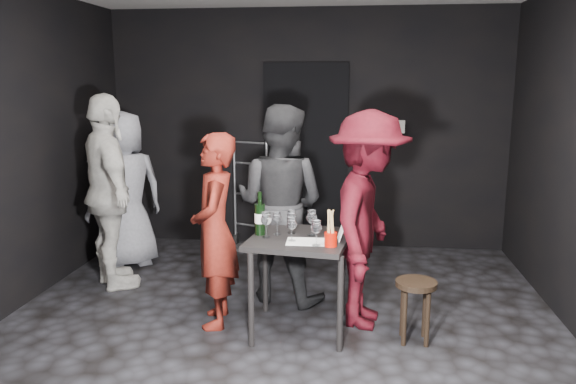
# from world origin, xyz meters

# --- Properties ---
(floor) EXTENTS (4.50, 5.00, 0.02)m
(floor) POSITION_xyz_m (0.00, 0.00, 0.00)
(floor) COLOR black
(floor) RESTS_ON ground
(wall_back) EXTENTS (4.50, 0.04, 2.70)m
(wall_back) POSITION_xyz_m (0.00, 2.50, 1.35)
(wall_back) COLOR black
(wall_back) RESTS_ON ground
(wall_front) EXTENTS (4.50, 0.04, 2.70)m
(wall_front) POSITION_xyz_m (0.00, -2.50, 1.35)
(wall_front) COLOR black
(wall_front) RESTS_ON ground
(doorway) EXTENTS (0.95, 0.10, 2.10)m
(doorway) POSITION_xyz_m (0.00, 2.44, 1.05)
(doorway) COLOR black
(doorway) RESTS_ON ground
(wallbox_upper) EXTENTS (0.12, 0.06, 0.12)m
(wallbox_upper) POSITION_xyz_m (0.85, 2.45, 1.45)
(wallbox_upper) COLOR #B7B7B2
(wallbox_upper) RESTS_ON wall_back
(wallbox_lower) EXTENTS (0.10, 0.06, 0.14)m
(wallbox_lower) POSITION_xyz_m (1.05, 2.45, 1.40)
(wallbox_lower) COLOR #B7B7B2
(wallbox_lower) RESTS_ON wall_back
(hand_truck) EXTENTS (0.41, 0.35, 1.24)m
(hand_truck) POSITION_xyz_m (-0.61, 2.24, 0.22)
(hand_truck) COLOR #B2B2B7
(hand_truck) RESTS_ON floor
(tasting_table) EXTENTS (0.72, 0.72, 0.75)m
(tasting_table) POSITION_xyz_m (0.17, 0.17, 0.65)
(tasting_table) COLOR black
(tasting_table) RESTS_ON floor
(stool) EXTENTS (0.30, 0.30, 0.47)m
(stool) POSITION_xyz_m (1.03, 0.08, 0.36)
(stool) COLOR black
(stool) RESTS_ON floor
(server_red) EXTENTS (0.47, 0.62, 1.55)m
(server_red) POSITION_xyz_m (-0.50, 0.22, 0.77)
(server_red) COLOR maroon
(server_red) RESTS_ON floor
(woman_black) EXTENTS (1.06, 0.78, 1.96)m
(woman_black) POSITION_xyz_m (-0.07, 0.80, 0.98)
(woman_black) COLOR #252527
(woman_black) RESTS_ON floor
(man_maroon) EXTENTS (0.78, 1.32, 1.92)m
(man_maroon) POSITION_xyz_m (0.67, 0.36, 0.96)
(man_maroon) COLOR #3B070F
(man_maroon) RESTS_ON floor
(bystander_cream) EXTENTS (1.25, 1.37, 2.16)m
(bystander_cream) POSITION_xyz_m (-1.66, 0.89, 1.08)
(bystander_cream) COLOR silver
(bystander_cream) RESTS_ON floor
(bystander_grey) EXTENTS (0.94, 0.90, 1.73)m
(bystander_grey) POSITION_xyz_m (-1.76, 1.47, 0.86)
(bystander_grey) COLOR gray
(bystander_grey) RESTS_ON floor
(tasting_mat) EXTENTS (0.32, 0.22, 0.00)m
(tasting_mat) POSITION_xyz_m (0.24, 0.04, 0.75)
(tasting_mat) COLOR white
(tasting_mat) RESTS_ON tasting_table
(wine_glass_a) EXTENTS (0.10, 0.10, 0.22)m
(wine_glass_a) POSITION_xyz_m (-0.08, 0.12, 0.86)
(wine_glass_a) COLOR white
(wine_glass_a) RESTS_ON tasting_table
(wine_glass_b) EXTENTS (0.09, 0.09, 0.19)m
(wine_glass_b) POSITION_xyz_m (-0.01, 0.20, 0.85)
(wine_glass_b) COLOR white
(wine_glass_b) RESTS_ON tasting_table
(wine_glass_c) EXTENTS (0.09, 0.09, 0.20)m
(wine_glass_c) POSITION_xyz_m (0.09, 0.26, 0.85)
(wine_glass_c) COLOR white
(wine_glass_c) RESTS_ON tasting_table
(wine_glass_d) EXTENTS (0.09, 0.09, 0.20)m
(wine_glass_d) POSITION_xyz_m (0.12, 0.04, 0.85)
(wine_glass_d) COLOR white
(wine_glass_d) RESTS_ON tasting_table
(wine_glass_e) EXTENTS (0.10, 0.10, 0.21)m
(wine_glass_e) POSITION_xyz_m (0.31, -0.05, 0.85)
(wine_glass_e) COLOR white
(wine_glass_e) RESTS_ON tasting_table
(wine_glass_f) EXTENTS (0.09, 0.09, 0.22)m
(wine_glass_f) POSITION_xyz_m (0.25, 0.21, 0.86)
(wine_glass_f) COLOR white
(wine_glass_f) RESTS_ON tasting_table
(wine_bottle) EXTENTS (0.08, 0.08, 0.33)m
(wine_bottle) POSITION_xyz_m (-0.14, 0.19, 0.88)
(wine_bottle) COLOR black
(wine_bottle) RESTS_ON tasting_table
(breadstick_cup) EXTENTS (0.09, 0.09, 0.28)m
(breadstick_cup) POSITION_xyz_m (0.41, -0.05, 0.88)
(breadstick_cup) COLOR #A60E03
(breadstick_cup) RESTS_ON tasting_table
(reserved_card) EXTENTS (0.10, 0.15, 0.11)m
(reserved_card) POSITION_xyz_m (0.47, 0.11, 0.80)
(reserved_card) COLOR white
(reserved_card) RESTS_ON tasting_table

